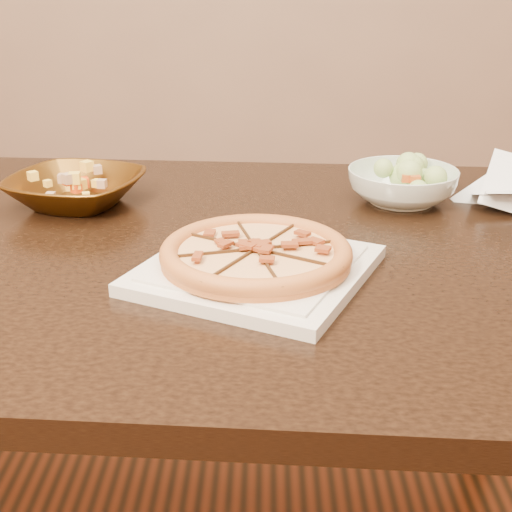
% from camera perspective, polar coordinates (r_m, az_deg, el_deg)
% --- Properties ---
extents(dining_table, '(1.55, 1.05, 0.75)m').
position_cam_1_polar(dining_table, '(1.17, -6.21, -3.02)').
color(dining_table, black).
rests_on(dining_table, floor).
extents(plate, '(0.39, 0.39, 0.02)m').
position_cam_1_polar(plate, '(1.00, 0.00, -1.03)').
color(plate, silver).
rests_on(plate, dining_table).
extents(pizza, '(0.27, 0.27, 0.03)m').
position_cam_1_polar(pizza, '(0.99, -0.00, 0.21)').
color(pizza, orange).
rests_on(pizza, plate).
extents(bronze_bowl, '(0.28, 0.28, 0.06)m').
position_cam_1_polar(bronze_bowl, '(1.33, -14.18, 5.14)').
color(bronze_bowl, brown).
rests_on(bronze_bowl, dining_table).
extents(mixed_dish, '(0.08, 0.11, 0.03)m').
position_cam_1_polar(mixed_dish, '(1.31, -14.44, 6.90)').
color(mixed_dish, tan).
rests_on(mixed_dish, bronze_bowl).
extents(salad_bowl, '(0.20, 0.20, 0.06)m').
position_cam_1_polar(salad_bowl, '(1.33, 11.61, 5.51)').
color(salad_bowl, silver).
rests_on(salad_bowl, dining_table).
extents(salad, '(0.10, 0.10, 0.04)m').
position_cam_1_polar(salad, '(1.31, 11.75, 7.55)').
color(salad, '#A6B471').
rests_on(salad, salad_bowl).
extents(cling_film, '(0.18, 0.17, 0.05)m').
position_cam_1_polar(cling_film, '(1.36, 19.48, 4.82)').
color(cling_film, silver).
rests_on(cling_film, dining_table).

